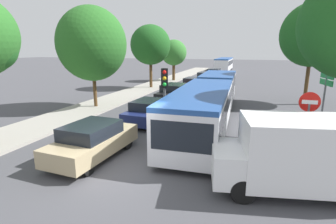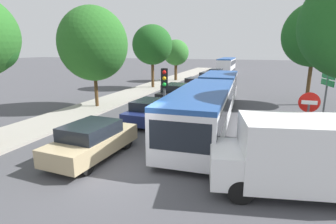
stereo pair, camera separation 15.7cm
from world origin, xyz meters
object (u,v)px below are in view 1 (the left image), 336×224
object	(u,v)px
queued_car_tan	(93,141)
tree_right_mid	(312,36)
queued_car_black	(175,93)
queued_car_white	(206,78)
tree_left_distant	(174,53)
no_entry_sign	(307,118)
city_bus_rear	(224,63)
queued_car_blue	(214,74)
direction_sign_post	(326,84)
white_van	(304,154)
tree_left_far	(150,45)
articulated_bus	(210,97)
queued_car_navy	(149,111)
traffic_light	(165,88)
queued_car_red	(193,84)
tree_left_mid	(92,44)

from	to	relation	value
queued_car_tan	tree_right_mid	world-z (taller)	tree_right_mid
queued_car_black	queued_car_white	bearing A→B (deg)	2.03
queued_car_black	tree_left_distant	size ratio (longest dim) A/B	0.82
queued_car_black	tree_left_distant	xyz separation A→B (m)	(-4.29, 13.59, 2.97)
no_entry_sign	tree_right_mid	size ratio (longest dim) A/B	0.37
city_bus_rear	queued_car_blue	size ratio (longest dim) A/B	2.73
queued_car_white	direction_sign_post	distance (m)	19.74
white_van	tree_left_far	world-z (taller)	tree_left_far
queued_car_tan	white_van	xyz separation A→B (m)	(7.50, -0.20, 0.51)
articulated_bus	queued_car_blue	xyz separation A→B (m)	(-3.24, 22.74, -0.66)
queued_car_tan	queued_car_black	size ratio (longest dim) A/B	0.96
articulated_bus	queued_car_navy	size ratio (longest dim) A/B	3.99
queued_car_blue	tree_left_far	bearing A→B (deg)	160.38
queued_car_navy	direction_sign_post	distance (m)	9.46
traffic_light	direction_sign_post	xyz separation A→B (m)	(7.42, 3.51, 0.07)
articulated_bus	queued_car_navy	distance (m)	3.87
tree_left_far	queued_car_red	bearing A→B (deg)	-2.16
queued_car_tan	tree_left_mid	size ratio (longest dim) A/B	0.59
traffic_light	tree_left_distant	distance (m)	23.12
queued_car_navy	direction_sign_post	bearing A→B (deg)	-79.39
white_van	tree_left_distant	bearing A→B (deg)	-76.40
city_bus_rear	queued_car_navy	world-z (taller)	city_bus_rear
queued_car_tan	tree_right_mid	xyz separation A→B (m)	(9.72, 14.21, 4.43)
city_bus_rear	tree_right_mid	xyz separation A→B (m)	(9.74, -30.32, 3.75)
queued_car_navy	tree_left_mid	distance (m)	6.97
queued_car_white	tree_right_mid	distance (m)	14.38
no_entry_sign	direction_sign_post	distance (m)	5.22
queued_car_tan	tree_left_mid	world-z (taller)	tree_left_mid
queued_car_blue	city_bus_rear	bearing A→B (deg)	4.23
queued_car_navy	direction_sign_post	xyz separation A→B (m)	(9.20, 1.16, 1.87)
queued_car_white	queued_car_blue	size ratio (longest dim) A/B	1.03
queued_car_black	queued_car_white	distance (m)	12.27
articulated_bus	tree_right_mid	xyz separation A→B (m)	(6.30, 6.78, 3.78)
queued_car_navy	white_van	bearing A→B (deg)	-124.22
queued_car_black	queued_car_blue	bearing A→B (deg)	2.36
no_entry_sign	tree_left_distant	bearing A→B (deg)	-152.56
city_bus_rear	queued_car_black	bearing A→B (deg)	179.08
white_van	queued_car_blue	bearing A→B (deg)	-87.97
queued_car_white	queued_car_blue	world-z (taller)	queued_car_white
queued_car_blue	tree_left_distant	world-z (taller)	tree_left_distant
queued_car_red	articulated_bus	bearing A→B (deg)	-158.20
city_bus_rear	queued_car_tan	world-z (taller)	city_bus_rear
tree_left_far	articulated_bus	bearing A→B (deg)	-52.51
articulated_bus	tree_left_far	world-z (taller)	tree_left_far
direction_sign_post	articulated_bus	bearing A→B (deg)	-18.17
queued_car_navy	queued_car_black	xyz separation A→B (m)	(-0.32, 6.25, 0.07)
queued_car_red	tree_left_mid	bearing A→B (deg)	157.46
queued_car_navy	no_entry_sign	world-z (taller)	no_entry_sign
queued_car_tan	tree_left_far	bearing A→B (deg)	18.39
city_bus_rear	queued_car_white	xyz separation A→B (m)	(0.16, -20.55, -0.67)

